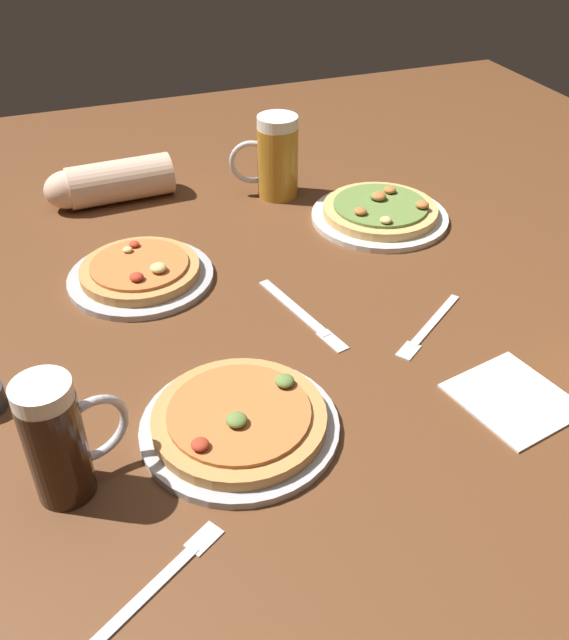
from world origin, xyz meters
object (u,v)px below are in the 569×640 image
Objects in this scene: beer_mug_amber at (59,439)px; fork_spare at (429,326)px; pizza_plate_far at (380,212)px; diner_arm at (107,183)px; fork_left at (147,593)px; knife_right at (302,313)px; pizza_plate_near at (240,421)px; napkin_folded at (513,397)px; beer_mug_pale at (276,157)px; pizza_plate_side at (141,273)px.

beer_mug_amber reaches higher than fork_spare.
fork_spare is at bearing -104.56° from pizza_plate_far.
beer_mug_amber is 0.64× the size of diner_arm.
fork_left is 0.89× the size of knife_right.
pizza_plate_far reaches higher than fork_spare.
beer_mug_amber is at bearing -174.54° from pizza_plate_near.
diner_arm is (-0.42, 0.65, 0.04)m from fork_spare.
pizza_plate_far is 1.19× the size of knife_right.
napkin_folded is 0.58× the size of diner_arm.
beer_mug_pale is 0.84× the size of fork_left.
napkin_folded is at bearing -62.15° from diner_arm.
pizza_plate_side is 1.24× the size of fork_left.
beer_mug_amber is (-0.18, -0.45, 0.07)m from pizza_plate_side.
pizza_plate_side is 1.47× the size of beer_mug_pale.
fork_spare is (-0.03, 0.20, -0.00)m from napkin_folded.
pizza_plate_near is 0.67m from pizza_plate_far.
beer_mug_pale is 1.13× the size of napkin_folded.
pizza_plate_near is 1.54× the size of beer_mug_pale.
beer_mug_amber is at bearing -111.48° from pizza_plate_side.
knife_right is (0.35, 0.42, 0.00)m from fork_left.
beer_mug_pale reaches higher than pizza_plate_far.
beer_mug_amber reaches higher than pizza_plate_side.
knife_right is (0.23, -0.20, -0.01)m from pizza_plate_side.
pizza_plate_side is at bearing 68.52° from beer_mug_amber.
beer_mug_pale reaches higher than pizza_plate_side.
fork_spare is (0.42, -0.31, -0.01)m from pizza_plate_side.
fork_left is 0.97m from diner_arm.
beer_mug_pale reaches higher than napkin_folded.
pizza_plate_near is at bearing 5.46° from beer_mug_amber.
beer_mug_pale reaches higher than fork_spare.
pizza_plate_side is (-0.51, -0.06, -0.00)m from pizza_plate_far.
pizza_plate_near is at bearing -162.51° from fork_spare.
diner_arm is at bearing 113.63° from knife_right.
fork_left and fork_spare have the same top height.
pizza_plate_side reaches higher than knife_right.
fork_left is (-0.47, -0.87, -0.08)m from beer_mug_pale.
fork_left is at bearing -72.08° from beer_mug_amber.
pizza_plate_near is 0.76m from diner_arm.
napkin_folded is at bearing -97.09° from pizza_plate_far.
pizza_plate_far is at bearing 46.42° from pizza_plate_near.
fork_spare is (0.18, -0.11, 0.00)m from knife_right.
fork_spare is (0.53, 0.32, 0.00)m from fork_left.
fork_left is 0.55m from knife_right.
beer_mug_pale reaches higher than fork_left.
fork_spare is at bearing 17.49° from pizza_plate_near.
pizza_plate_side is at bearing -89.37° from diner_arm.
beer_mug_pale is (0.30, 0.67, 0.07)m from pizza_plate_near.
beer_mug_pale is 0.65× the size of diner_arm.
pizza_plate_near is 1.57× the size of beer_mug_amber.
pizza_plate_near is 1.05× the size of pizza_plate_side.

